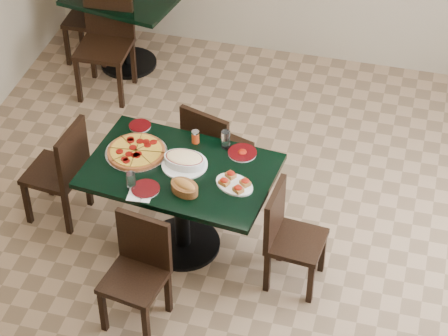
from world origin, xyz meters
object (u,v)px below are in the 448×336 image
(back_table, at_px, (125,17))
(bread_basket, at_px, (184,187))
(chair_left, at_px, (63,168))
(pepperoni_pizza, at_px, (136,152))
(lasagna_casserole, at_px, (184,160))
(chair_right, at_px, (287,233))
(main_table, at_px, (181,188))
(bruschetta_platter, at_px, (234,183))
(chair_near, at_px, (139,266))
(back_chair_left, at_px, (97,13))
(back_chair_near, at_px, (106,35))
(chair_far, at_px, (212,148))

(back_table, height_order, bread_basket, bread_basket)
(chair_left, bearing_deg, bread_basket, 79.53)
(back_table, xyz_separation_m, pepperoni_pizza, (0.86, -2.11, 0.24))
(lasagna_casserole, bearing_deg, chair_right, -10.09)
(main_table, bearing_deg, pepperoni_pizza, 172.86)
(pepperoni_pizza, bearing_deg, bruschetta_platter, -11.48)
(chair_near, relative_size, bruschetta_platter, 2.40)
(back_chair_left, xyz_separation_m, lasagna_casserole, (1.53, -2.19, 0.30))
(back_chair_left, relative_size, bruschetta_platter, 2.60)
(back_chair_near, distance_m, back_chair_left, 0.50)
(chair_right, xyz_separation_m, back_chair_near, (-2.04, 1.93, 0.10))
(bread_basket, xyz_separation_m, bruschetta_platter, (0.31, 0.14, -0.02))
(chair_right, height_order, bruschetta_platter, bruschetta_platter)
(bread_basket, bearing_deg, chair_right, 32.09)
(chair_far, distance_m, chair_left, 1.13)
(chair_near, distance_m, back_chair_left, 3.25)
(main_table, bearing_deg, bread_basket, -59.44)
(bread_basket, bearing_deg, chair_near, -86.55)
(chair_right, bearing_deg, chair_left, 88.23)
(back_table, distance_m, chair_left, 2.13)
(chair_right, height_order, back_chair_near, back_chair_near)
(pepperoni_pizza, distance_m, lasagna_casserole, 0.37)
(bruschetta_platter, bearing_deg, chair_right, 18.39)
(bruschetta_platter, bearing_deg, chair_far, 143.10)
(chair_left, relative_size, lasagna_casserole, 2.67)
(back_table, height_order, back_chair_near, back_chair_near)
(bread_basket, relative_size, bruschetta_platter, 0.73)
(main_table, height_order, chair_far, chair_far)
(back_table, distance_m, chair_near, 3.10)
(lasagna_casserole, height_order, bruschetta_platter, lasagna_casserole)
(chair_right, height_order, bread_basket, bread_basket)
(chair_left, xyz_separation_m, bread_basket, (1.05, -0.30, 0.31))
(chair_left, relative_size, back_chair_left, 0.97)
(back_table, bearing_deg, back_chair_near, -85.52)
(back_table, height_order, lasagna_casserole, lasagna_casserole)
(main_table, height_order, back_chair_left, back_chair_left)
(main_table, bearing_deg, back_chair_near, 130.50)
(chair_right, bearing_deg, main_table, 86.30)
(back_chair_near, relative_size, bread_basket, 3.91)
(back_table, bearing_deg, bread_basket, -51.82)
(chair_far, bearing_deg, back_chair_near, -25.33)
(back_chair_near, height_order, back_chair_left, back_chair_near)
(chair_near, distance_m, lasagna_casserole, 0.82)
(main_table, relative_size, bread_basket, 5.52)
(back_table, height_order, pepperoni_pizza, pepperoni_pizza)
(back_table, xyz_separation_m, chair_near, (1.13, -2.89, -0.07))
(chair_far, xyz_separation_m, bruschetta_platter, (0.34, -0.66, 0.28))
(chair_far, height_order, back_chair_near, back_chair_near)
(chair_far, height_order, bread_basket, chair_far)
(main_table, relative_size, chair_far, 1.56)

